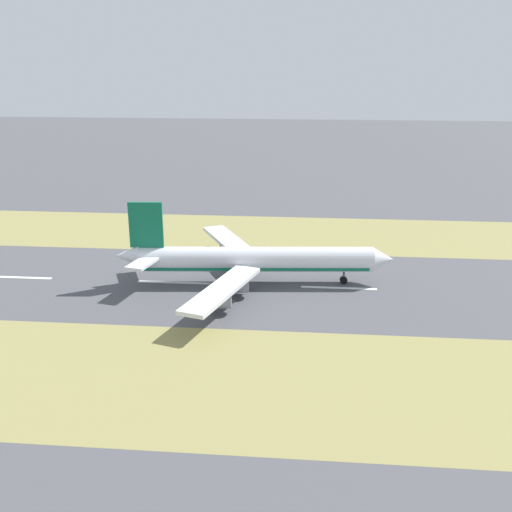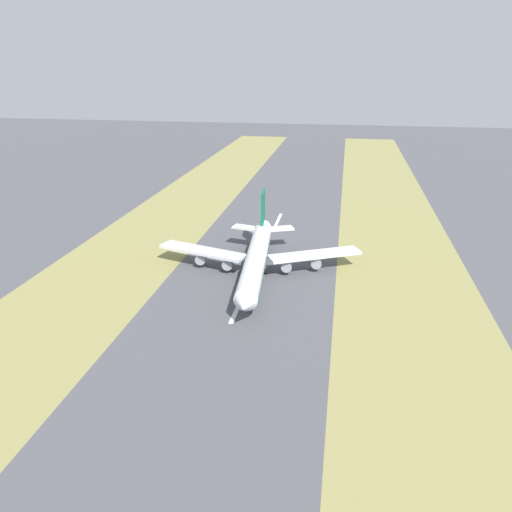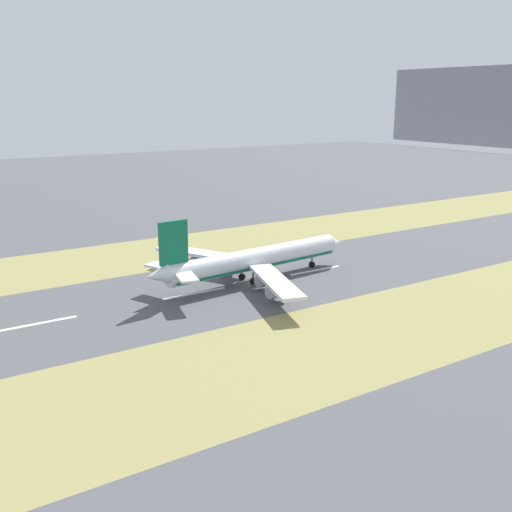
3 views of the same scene
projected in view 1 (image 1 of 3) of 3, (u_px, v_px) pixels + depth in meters
name	position (u px, v px, depth m)	size (l,w,h in m)	color
ground_plane	(240.00, 285.00, 144.74)	(800.00, 800.00, 0.00)	#4C4C51
grass_median_west	(257.00, 233.00, 187.24)	(40.00, 600.00, 0.01)	olive
grass_median_east	(210.00, 380.00, 102.24)	(40.00, 600.00, 0.01)	olive
centreline_dash_near	(17.00, 277.00, 149.55)	(1.20, 18.00, 0.01)	silver
centreline_dash_mid	(174.00, 282.00, 146.13)	(1.20, 18.00, 0.01)	silver
centreline_dash_far	(339.00, 288.00, 142.71)	(1.20, 18.00, 0.01)	silver
airplane_main_jet	(248.00, 260.00, 143.75)	(63.91, 67.22, 20.20)	silver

